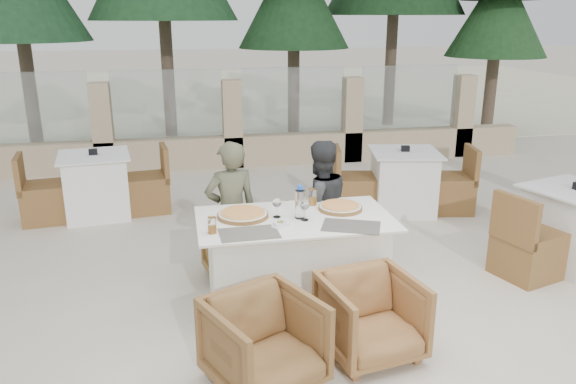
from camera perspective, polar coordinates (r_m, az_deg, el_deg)
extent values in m
plane|color=beige|center=(4.82, 0.42, -11.69)|extent=(80.00, 80.00, 0.00)
cube|color=#F2ECC6|center=(18.30, -8.52, 9.85)|extent=(30.00, 16.00, 0.01)
cone|color=#1B401E|center=(11.57, 0.60, 18.15)|extent=(2.20, 2.20, 5.00)
cone|color=#1F4720|center=(12.38, 20.52, 15.90)|extent=(1.98, 1.98, 4.50)
cube|color=#635F55|center=(4.28, -3.97, -4.21)|extent=(0.46, 0.31, 0.00)
cube|color=#59524C|center=(4.44, 6.44, -3.47)|extent=(0.53, 0.45, 0.00)
cylinder|color=#D1591C|center=(4.62, -4.61, -2.23)|extent=(0.48, 0.48, 0.05)
cylinder|color=orange|center=(4.80, 5.33, -1.52)|extent=(0.49, 0.49, 0.05)
cylinder|color=#BFDAFB|center=(4.55, 1.22, -1.01)|extent=(0.10, 0.10, 0.28)
cylinder|color=orange|center=(4.29, -7.72, -3.37)|extent=(0.08, 0.08, 0.13)
cylinder|color=orange|center=(4.89, 2.51, -0.52)|extent=(0.08, 0.08, 0.14)
imported|color=olive|center=(5.19, -4.48, -5.75)|extent=(0.78, 0.79, 0.62)
imported|color=olive|center=(5.61, 3.04, -4.20)|extent=(0.67, 0.68, 0.56)
imported|color=brown|center=(3.79, -2.41, -15.08)|extent=(0.88, 0.89, 0.62)
imported|color=olive|center=(4.14, 8.43, -12.44)|extent=(0.75, 0.76, 0.60)
imported|color=#54553D|center=(5.09, -5.78, -2.08)|extent=(0.53, 0.39, 1.31)
imported|color=#343639|center=(5.23, 3.17, -1.64)|extent=(0.72, 0.61, 1.28)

